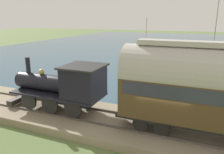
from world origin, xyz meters
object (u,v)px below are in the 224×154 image
Objects in this scene: steam_locomotive at (66,84)px; sailboat_teal at (146,45)px; sailboat_blue at (211,66)px; rowboat_near_shore at (61,90)px; sailboat_yellow at (223,88)px; rowboat_far_out at (132,72)px; passenger_coach at (208,87)px.

sailboat_teal is (34.91, 3.71, -1.59)m from steam_locomotive.
rowboat_near_shore is at bearing 121.33° from sailboat_blue.
sailboat_teal is (26.85, 12.96, -0.07)m from sailboat_yellow.
steam_locomotive is 3.27× the size of rowboat_far_out.
sailboat_teal is at bearing 18.31° from passenger_coach.
sailboat_teal reaches higher than rowboat_far_out.
sailboat_teal is at bearing 6.07° from steam_locomotive.
sailboat_yellow is at bearing 166.44° from sailboat_blue.
rowboat_far_out is at bearing 172.68° from sailboat_teal.
sailboat_yellow is at bearing -9.90° from passenger_coach.
sailboat_yellow is 1.54× the size of sailboat_teal.
passenger_coach is 8.50m from sailboat_yellow.
rowboat_near_shore is at bearing 39.95° from steam_locomotive.
sailboat_teal is 22.92m from rowboat_far_out.
rowboat_near_shore is (-13.61, 11.88, -0.35)m from sailboat_blue.
steam_locomotive is at bearing 120.25° from sailboat_yellow.
rowboat_far_out is at bearing 104.75° from sailboat_blue.
rowboat_far_out is at bearing -1.73° from steam_locomotive.
sailboat_blue is (9.49, 0.66, -0.15)m from sailboat_yellow.
sailboat_yellow is at bearing -171.84° from sailboat_teal.
sailboat_blue is 9.71m from rowboat_far_out.
sailboat_blue is at bearing -96.09° from rowboat_far_out.
sailboat_yellow is 1.16× the size of sailboat_blue.
sailboat_teal reaches higher than steam_locomotive.
sailboat_yellow reaches higher than rowboat_far_out.
sailboat_teal reaches higher than passenger_coach.
steam_locomotive is 5.53m from rowboat_near_shore.
rowboat_far_out is 0.73× the size of rowboat_near_shore.
sailboat_yellow is 9.87m from rowboat_far_out.
rowboat_far_out is (-22.55, -4.09, -0.46)m from sailboat_teal.
sailboat_blue is 18.07m from rowboat_near_shore.
passenger_coach reaches higher than rowboat_near_shore.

